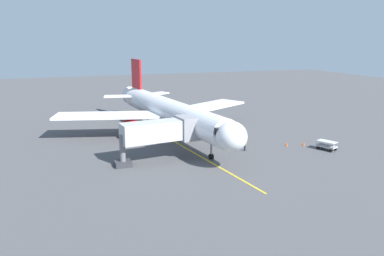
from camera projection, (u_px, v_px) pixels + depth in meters
ground_plane at (163, 137)px, 60.48m from camera, size 220.00×220.00×0.00m
apron_lead_in_line at (181, 146)px, 55.74m from camera, size 4.98×39.75×0.01m
airplane at (168, 111)px, 60.57m from camera, size 34.56×40.33×11.50m
jet_bridge at (165, 131)px, 48.46m from camera, size 11.52×4.11×5.40m
ground_crew_marshaller at (245, 145)px, 53.03m from camera, size 0.47×0.44×1.71m
baggage_cart_near_nose at (327, 145)px, 53.44m from camera, size 2.34×2.94×1.27m
safety_cone_nose_left at (287, 144)px, 55.49m from camera, size 0.32×0.32×0.55m
safety_cone_nose_right at (304, 144)px, 55.76m from camera, size 0.32×0.32×0.55m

